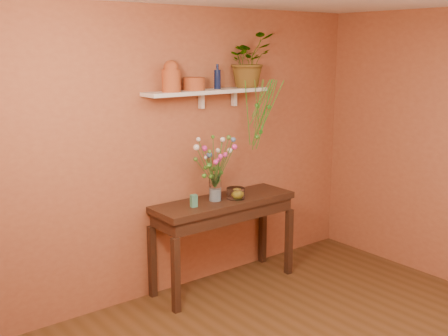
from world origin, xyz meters
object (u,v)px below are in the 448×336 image
object	(u,v)px
blue_bottle	(217,79)
glass_vase	(215,190)
sideboard	(224,212)
spider_plant	(248,60)
bouquet	(215,157)
glass_bowl	(236,194)
terracotta_jug	(171,77)

from	to	relation	value
blue_bottle	glass_vase	size ratio (longest dim) A/B	0.95
sideboard	spider_plant	bearing A→B (deg)	18.70
blue_bottle	spider_plant	distance (m)	0.41
bouquet	glass_bowl	xyz separation A→B (m)	(0.21, -0.06, -0.38)
sideboard	glass_bowl	world-z (taller)	glass_bowl
bouquet	glass_vase	bearing A→B (deg)	26.46
spider_plant	glass_bowl	bearing A→B (deg)	-147.66
glass_vase	bouquet	distance (m)	0.33
spider_plant	bouquet	size ratio (longest dim) A/B	1.06
sideboard	terracotta_jug	bearing A→B (deg)	168.81
blue_bottle	spider_plant	world-z (taller)	spider_plant
terracotta_jug	glass_vase	xyz separation A→B (m)	(0.41, -0.09, -1.08)
blue_bottle	sideboard	bearing A→B (deg)	-102.87
sideboard	terracotta_jug	distance (m)	1.41
glass_vase	glass_bowl	size ratio (longest dim) A/B	1.39
sideboard	bouquet	xyz separation A→B (m)	(-0.11, 0.01, 0.56)
sideboard	glass_bowl	size ratio (longest dim) A/B	8.25
blue_bottle	glass_bowl	xyz separation A→B (m)	(0.07, -0.20, -1.10)
glass_vase	terracotta_jug	bearing A→B (deg)	167.76
spider_plant	bouquet	bearing A→B (deg)	-165.70
sideboard	bouquet	size ratio (longest dim) A/B	2.94
spider_plant	bouquet	xyz separation A→B (m)	(-0.51, -0.13, -0.88)
terracotta_jug	bouquet	world-z (taller)	terracotta_jug
terracotta_jug	bouquet	bearing A→B (deg)	-13.09
terracotta_jug	bouquet	size ratio (longest dim) A/B	0.56
sideboard	bouquet	world-z (taller)	bouquet
blue_bottle	bouquet	size ratio (longest dim) A/B	0.47
spider_plant	sideboard	bearing A→B (deg)	-161.30
terracotta_jug	spider_plant	xyz separation A→B (m)	(0.92, 0.04, 0.13)
sideboard	glass_vase	xyz separation A→B (m)	(-0.10, 0.01, 0.23)
glass_vase	sideboard	bearing A→B (deg)	-6.67
terracotta_jug	blue_bottle	distance (m)	0.55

